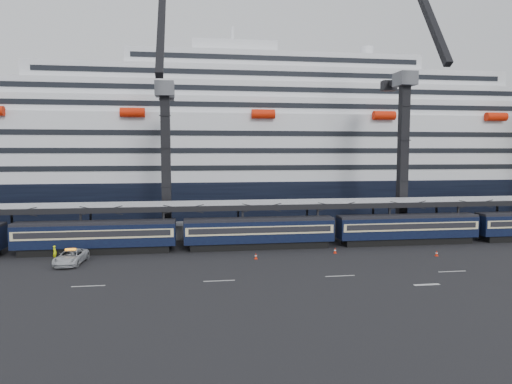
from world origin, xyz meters
The scene contains 12 objects.
ground centered at (0.00, 0.00, 0.00)m, with size 260.00×260.00×0.00m, color black.
lane_markings centered at (8.15, -5.23, 0.01)m, with size 111.00×4.27×0.02m.
train centered at (-4.65, 10.00, 2.20)m, with size 133.05×3.00×4.05m.
canopy centered at (0.00, 14.00, 5.25)m, with size 130.00×6.25×5.53m.
cruise_ship centered at (-1.08, 45.99, 12.34)m, with size 214.09×28.84×34.00m.
crane_dark_near centered at (-20.00, 18.59, 11.93)m, with size 4.50×17.75×35.08m.
crane_dark_mid centered at (15.00, 17.59, 13.36)m, with size 4.50×18.24×39.64m.
pickup_truck centered at (-29.71, 4.91, 0.78)m, with size 2.59×5.62×1.56m, color #B3B7BB.
worker centered at (-32.12, 7.50, 0.80)m, with size 0.58×0.38×1.60m, color #E2F60C.
traffic_cone_c centered at (-9.26, 4.34, 0.35)m, with size 0.36×0.36×0.71m.
traffic_cone_d centered at (0.70, 5.92, 0.35)m, with size 0.36×0.36×0.71m.
traffic_cone_e centered at (12.12, 2.74, 0.34)m, with size 0.34×0.34×0.68m.
Camera 1 is at (-16.58, -46.67, 12.31)m, focal length 32.00 mm.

